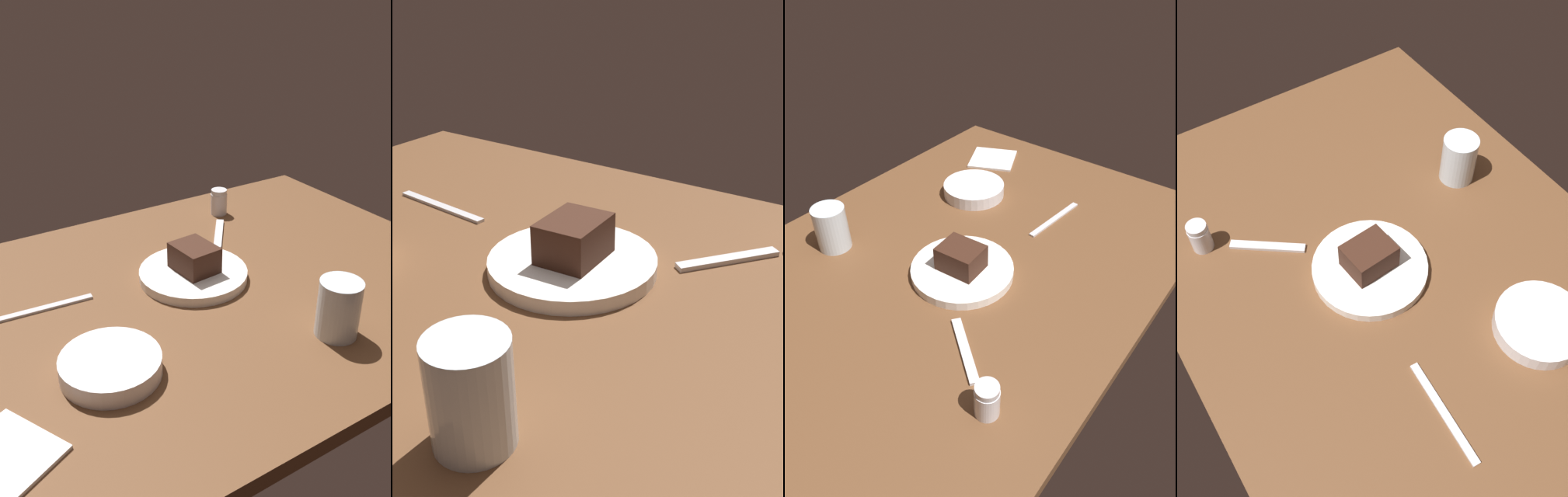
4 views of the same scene
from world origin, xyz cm
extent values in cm
cube|color=brown|center=(0.00, 0.00, 1.50)|extent=(120.00, 84.00, 3.00)
cylinder|color=white|center=(-3.15, -4.53, 4.00)|extent=(22.19, 22.19, 2.00)
cube|color=#381E14|center=(-3.43, -4.52, 7.72)|extent=(7.94, 9.46, 5.46)
cylinder|color=silver|center=(-26.39, -28.92, 5.70)|extent=(4.18, 4.18, 5.40)
cylinder|color=silver|center=(-26.39, -28.92, 9.00)|extent=(3.97, 3.97, 1.20)
cylinder|color=silver|center=(-13.86, 25.06, 8.24)|extent=(7.46, 7.46, 10.48)
cylinder|color=silver|center=(23.80, 13.79, 4.65)|extent=(16.27, 16.27, 3.31)
cube|color=silver|center=(-19.12, -18.37, 3.35)|extent=(10.52, 13.02, 0.70)
cube|color=silver|center=(26.82, -9.80, 3.25)|extent=(19.05, 2.96, 0.50)
cube|color=white|center=(43.20, 21.82, 3.30)|extent=(17.25, 17.26, 0.60)
camera|label=1|loc=(49.80, 79.13, 61.03)|focal=40.24mm
camera|label=2|loc=(-44.11, 52.37, 41.61)|focal=43.88mm
camera|label=3|loc=(-59.41, -53.34, 69.11)|focal=33.03mm
camera|label=4|loc=(47.38, -37.25, 92.59)|focal=40.40mm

